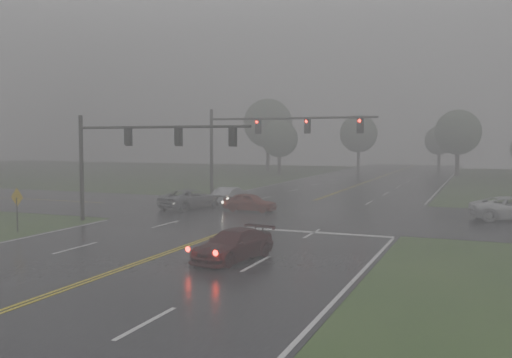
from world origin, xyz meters
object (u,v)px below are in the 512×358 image
at_px(sedan_maroon, 233,260).
at_px(signal_gantry_far, 260,134).
at_px(car_grey, 192,209).
at_px(sedan_silver, 231,205).
at_px(sedan_red, 250,212).
at_px(signal_gantry_near, 129,147).

xyz_separation_m(sedan_maroon, signal_gantry_far, (-8.76, 25.24, 5.50)).
height_order(sedan_maroon, signal_gantry_far, signal_gantry_far).
bearing_deg(signal_gantry_far, car_grey, -97.40).
xyz_separation_m(sedan_maroon, sedan_silver, (-8.41, 18.18, 0.00)).
bearing_deg(sedan_red, sedan_maroon, -157.64).
xyz_separation_m(sedan_red, signal_gantry_far, (-3.23, 10.12, 5.50)).
bearing_deg(car_grey, sedan_silver, -100.49).
distance_m(sedan_red, sedan_silver, 4.21).
bearing_deg(sedan_maroon, sedan_silver, 126.56).
bearing_deg(signal_gantry_near, sedan_maroon, -35.74).
height_order(sedan_red, sedan_silver, sedan_silver).
xyz_separation_m(sedan_red, sedan_silver, (-2.88, 3.07, 0.00)).
bearing_deg(sedan_red, sedan_silver, 45.46).
height_order(car_grey, signal_gantry_near, signal_gantry_near).
bearing_deg(car_grey, sedan_red, -161.23).
bearing_deg(signal_gantry_far, signal_gantry_near, -94.00).
xyz_separation_m(sedan_maroon, sedan_red, (-5.53, 15.12, 0.00)).
distance_m(sedan_maroon, sedan_red, 16.10).
height_order(car_grey, signal_gantry_far, signal_gantry_far).
distance_m(sedan_red, signal_gantry_near, 10.18).
bearing_deg(sedan_red, car_grey, 93.74).
bearing_deg(sedan_silver, sedan_maroon, 116.80).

